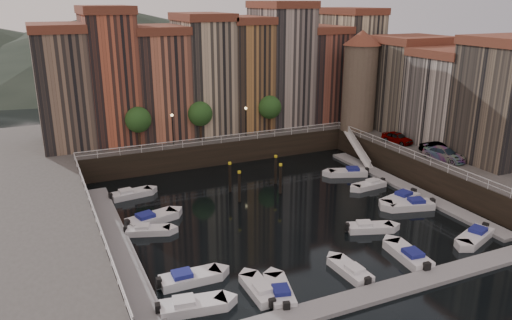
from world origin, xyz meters
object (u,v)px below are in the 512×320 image
car_a (397,138)px  car_c (444,155)px  gangway (358,148)px  boat_left_2 (147,230)px  corner_tower (360,79)px  car_b (438,150)px  boat_left_0 (191,306)px  mooring_pilings (257,178)px  boat_left_1 (189,278)px

car_a → car_c: bearing=-100.5°
gangway → boat_left_2: size_ratio=1.93×
corner_tower → car_a: size_ratio=3.30×
car_a → boat_left_2: bearing=178.4°
car_b → car_c: 1.65m
car_a → corner_tower: bearing=81.2°
corner_tower → boat_left_2: 37.67m
boat_left_2 → corner_tower: bearing=42.7°
corner_tower → boat_left_0: corner_tower is taller
corner_tower → car_a: corner_tower is taller
mooring_pilings → car_a: 20.42m
gangway → car_b: (4.16, -9.96, 1.82)m
gangway → car_c: 12.21m
mooring_pilings → car_a: car_a is taller
car_a → mooring_pilings: bearing=170.7°
mooring_pilings → car_a: (20.29, 1.03, 2.06)m
boat_left_2 → car_c: bearing=16.7°
mooring_pilings → car_a: size_ratio=1.52×
boat_left_1 → boat_left_0: bearing=-103.7°
boat_left_2 → car_c: (34.09, -1.59, 3.40)m
boat_left_2 → car_a: car_a is taller
corner_tower → gangway: (-2.90, -4.50, -8.28)m
boat_left_1 → corner_tower: bearing=37.4°
mooring_pilings → boat_left_0: mooring_pilings is taller
boat_left_0 → boat_left_1: (0.91, 3.55, 0.00)m
car_a → car_c: car_c is taller
boat_left_1 → car_c: bearing=14.5°
boat_left_0 → mooring_pilings: bearing=62.5°
boat_left_1 → car_c: (33.08, 8.10, 3.35)m
car_b → car_c: bearing=-116.4°
gangway → car_b: car_b is taller
mooring_pilings → car_c: car_c is taller
boat_left_0 → boat_left_2: boat_left_0 is taller
gangway → car_b: size_ratio=1.86×
gangway → mooring_pilings: gangway is taller
boat_left_2 → car_a: size_ratio=1.03×
boat_left_2 → car_c: car_c is taller
car_a → car_c: (0.23, -7.91, 0.02)m
corner_tower → car_c: corner_tower is taller
boat_left_2 → mooring_pilings: bearing=40.6°
corner_tower → car_c: (0.72, -16.02, -6.46)m
boat_left_1 → boat_left_2: boat_left_1 is taller
car_a → car_b: 6.40m
gangway → car_b: bearing=-67.3°
corner_tower → boat_left_0: 44.38m
corner_tower → car_a: (0.48, -8.11, -6.48)m
corner_tower → mooring_pilings: 23.43m
corner_tower → boat_left_1: bearing=-143.3°
gangway → boat_left_0: bearing=-142.7°
gangway → boat_left_1: size_ratio=1.69×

